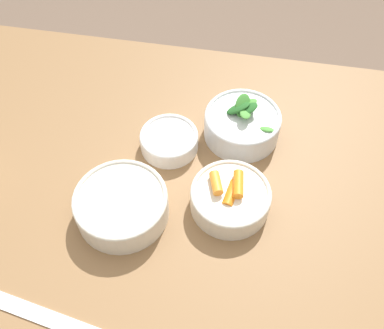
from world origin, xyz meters
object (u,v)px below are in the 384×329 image
at_px(bowl_greens, 242,124).
at_px(bowl_cookies, 169,140).
at_px(bowl_carrots, 230,198).
at_px(ruler, 49,318).
at_px(bowl_beans_hotdog, 122,206).

distance_m(bowl_greens, bowl_cookies, 0.17).
xyz_separation_m(bowl_greens, bowl_cookies, (0.16, 0.07, -0.01)).
bearing_deg(bowl_cookies, bowl_carrots, 139.93).
bearing_deg(ruler, bowl_cookies, -106.59).
xyz_separation_m(bowl_beans_hotdog, ruler, (0.07, 0.23, -0.03)).
relative_size(bowl_cookies, ruler, 0.44).
bearing_deg(ruler, bowl_carrots, -134.30).
height_order(bowl_carrots, ruler, bowl_carrots).
distance_m(bowl_beans_hotdog, bowl_cookies, 0.20).
relative_size(bowl_greens, bowl_beans_hotdog, 0.93).
bearing_deg(bowl_cookies, bowl_beans_hotdog, 73.77).
bearing_deg(ruler, bowl_beans_hotdog, -106.89).
distance_m(bowl_cookies, ruler, 0.44).
height_order(bowl_greens, bowl_cookies, bowl_greens).
relative_size(bowl_beans_hotdog, bowl_cookies, 1.43).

